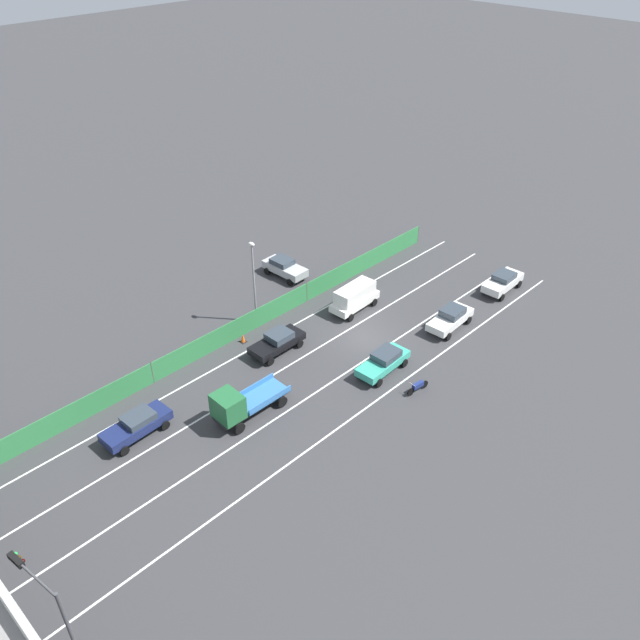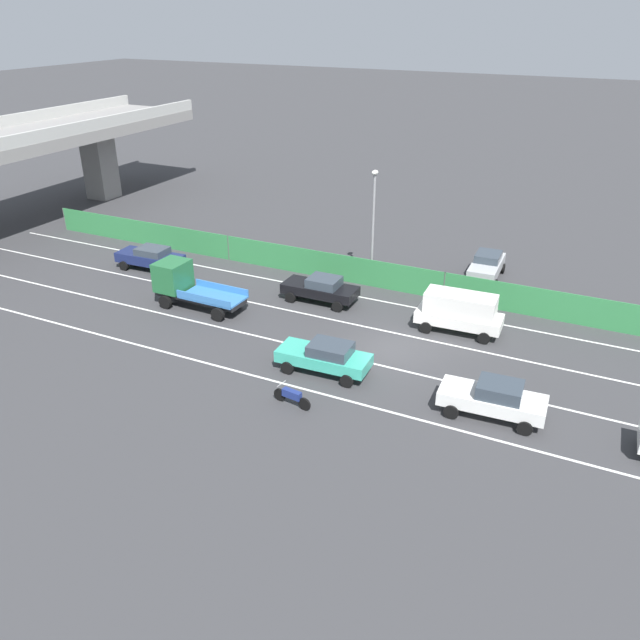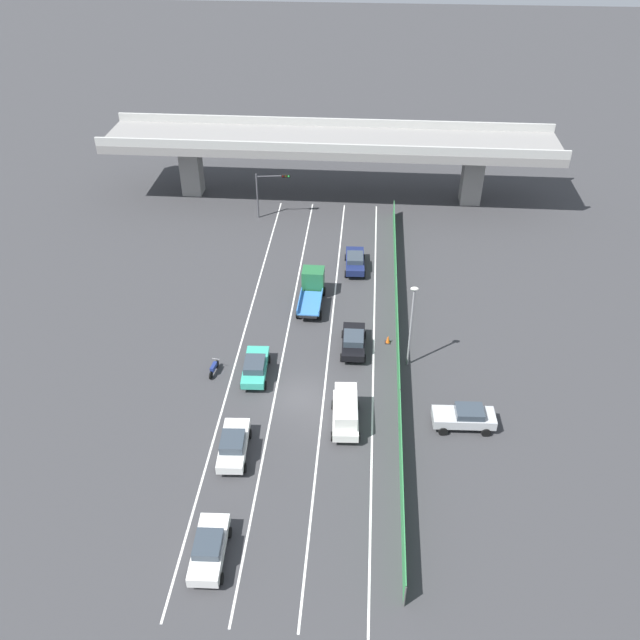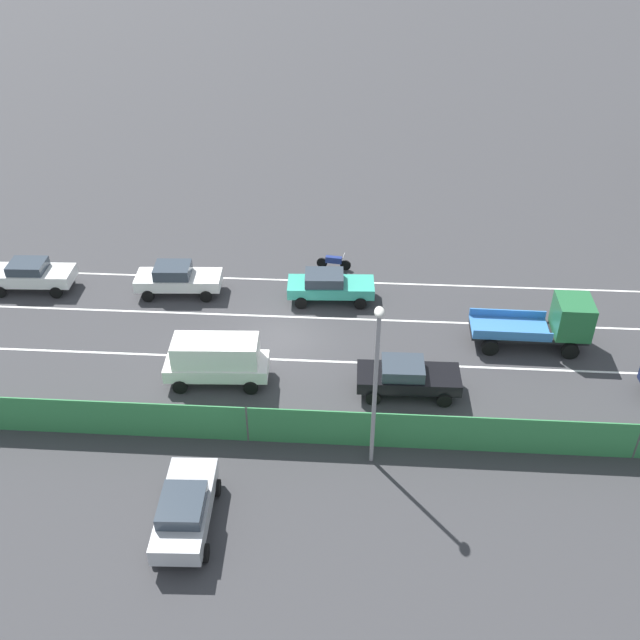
% 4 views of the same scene
% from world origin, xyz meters
% --- Properties ---
extents(ground_plane, '(300.00, 300.00, 0.00)m').
position_xyz_m(ground_plane, '(0.00, 0.00, 0.00)').
color(ground_plane, '#38383A').
extents(lane_line_left_edge, '(0.14, 49.91, 0.01)m').
position_xyz_m(lane_line_left_edge, '(-5.38, 6.96, 0.00)').
color(lane_line_left_edge, silver).
rests_on(lane_line_left_edge, ground).
extents(lane_line_mid_left, '(0.14, 49.91, 0.01)m').
position_xyz_m(lane_line_mid_left, '(-1.79, 6.96, 0.00)').
color(lane_line_mid_left, silver).
rests_on(lane_line_mid_left, ground).
extents(lane_line_mid_right, '(0.14, 49.91, 0.01)m').
position_xyz_m(lane_line_mid_right, '(1.79, 6.96, 0.00)').
color(lane_line_mid_right, silver).
rests_on(lane_line_mid_right, ground).
extents(lane_line_right_edge, '(0.14, 49.91, 0.01)m').
position_xyz_m(lane_line_right_edge, '(5.38, 6.96, 0.00)').
color(lane_line_right_edge, silver).
rests_on(lane_line_right_edge, ground).
extents(elevated_overpass, '(49.46, 8.17, 7.82)m').
position_xyz_m(elevated_overpass, '(0.00, 33.91, 6.08)').
color(elevated_overpass, gray).
rests_on(elevated_overpass, ground).
extents(green_fence, '(0.10, 46.01, 1.76)m').
position_xyz_m(green_fence, '(7.23, 6.96, 0.88)').
color(green_fence, '#338447').
rests_on(green_fence, ground).
extents(car_van_white, '(2.15, 4.65, 2.20)m').
position_xyz_m(car_van_white, '(3.49, -2.60, 1.24)').
color(car_van_white, silver).
rests_on(car_van_white, ground).
extents(car_taxi_teal, '(2.10, 4.58, 1.58)m').
position_xyz_m(car_taxi_teal, '(-3.56, 2.02, 0.88)').
color(car_taxi_teal, teal).
rests_on(car_taxi_teal, ground).
extents(car_sedan_navy, '(2.09, 4.65, 1.56)m').
position_xyz_m(car_sedan_navy, '(3.42, 18.28, 0.88)').
color(car_sedan_navy, navy).
rests_on(car_sedan_navy, ground).
extents(car_sedan_black, '(2.04, 4.51, 1.57)m').
position_xyz_m(car_sedan_black, '(3.74, 5.80, 0.86)').
color(car_sedan_black, black).
rests_on(car_sedan_black, ground).
extents(car_hatchback_white, '(2.13, 4.57, 1.67)m').
position_xyz_m(car_hatchback_white, '(-3.72, -6.04, 0.91)').
color(car_hatchback_white, silver).
rests_on(car_hatchback_white, ground).
extents(car_sedan_white, '(2.08, 4.45, 1.63)m').
position_xyz_m(car_sedan_white, '(-3.63, -13.93, 0.90)').
color(car_sedan_white, white).
rests_on(car_sedan_white, ground).
extents(flatbed_truck_blue, '(2.23, 5.46, 2.57)m').
position_xyz_m(flatbed_truck_blue, '(-0.16, 12.72, 1.31)').
color(flatbed_truck_blue, black).
rests_on(flatbed_truck_blue, ground).
extents(motorcycle, '(0.60, 1.95, 0.93)m').
position_xyz_m(motorcycle, '(-6.78, 2.11, 0.46)').
color(motorcycle, black).
rests_on(motorcycle, ground).
extents(parked_wagon_silver, '(4.35, 2.09, 1.65)m').
position_xyz_m(parked_wagon_silver, '(11.68, -2.23, 0.92)').
color(parked_wagon_silver, '#B2B5B7').
rests_on(parked_wagon_silver, ground).
extents(traffic_light, '(3.65, 0.72, 5.03)m').
position_xyz_m(traffic_light, '(-6.06, 28.40, 3.61)').
color(traffic_light, '#47474C').
rests_on(traffic_light, ground).
extents(street_lamp, '(0.60, 0.36, 7.15)m').
position_xyz_m(street_lamp, '(8.00, 4.29, 4.34)').
color(street_lamp, gray).
rests_on(street_lamp, ground).
extents(traffic_cone, '(0.47, 0.47, 0.72)m').
position_xyz_m(traffic_cone, '(6.51, 6.94, 0.34)').
color(traffic_cone, orange).
rests_on(traffic_cone, ground).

